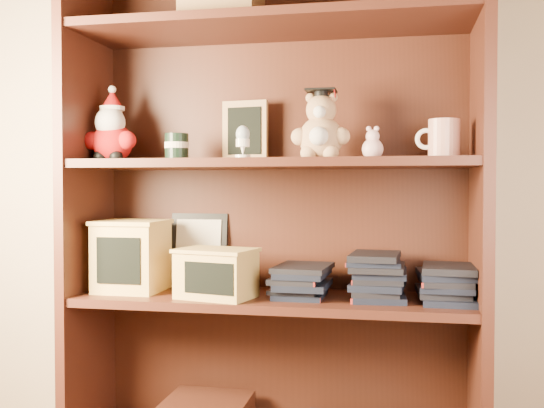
{
  "coord_description": "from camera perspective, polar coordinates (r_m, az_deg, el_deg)",
  "views": [
    {
      "loc": [
        0.54,
        -0.52,
        0.87
      ],
      "look_at": [
        0.18,
        1.3,
        0.82
      ],
      "focal_mm": 42.0,
      "sensor_mm": 36.0,
      "label": 1
    }
  ],
  "objects": [
    {
      "name": "book_stack_right",
      "position": [
        1.85,
        15.25,
        -6.98
      ],
      "size": [
        0.14,
        0.2,
        0.1
      ],
      "color": "black",
      "rests_on": "shelf_lower"
    },
    {
      "name": "treats_box",
      "position": [
        2.0,
        -12.46,
        -4.5
      ],
      "size": [
        0.2,
        0.2,
        0.22
      ],
      "color": "#DBB359",
      "rests_on": "shelf_lower"
    },
    {
      "name": "egg_cup",
      "position": [
        1.8,
        -2.63,
        5.68
      ],
      "size": [
        0.04,
        0.04,
        0.09
      ],
      "color": "white",
      "rests_on": "shelf_upper"
    },
    {
      "name": "certificate_frame",
      "position": [
        2.07,
        -6.59,
        -4.08
      ],
      "size": [
        0.19,
        0.05,
        0.23
      ],
      "color": "black",
      "rests_on": "shelf_lower"
    },
    {
      "name": "book_stack_mid",
      "position": [
        1.84,
        9.44,
        -6.47
      ],
      "size": [
        0.14,
        0.2,
        0.13
      ],
      "color": "black",
      "rests_on": "shelf_lower"
    },
    {
      "name": "bookcase",
      "position": [
        1.91,
        0.22,
        -1.19
      ],
      "size": [
        1.2,
        0.35,
        1.6
      ],
      "color": "#421D12",
      "rests_on": "ground"
    },
    {
      "name": "teachers_tin",
      "position": [
        1.94,
        -8.54,
        5.11
      ],
      "size": [
        0.07,
        0.07,
        0.08
      ],
      "color": "black",
      "rests_on": "shelf_upper"
    },
    {
      "name": "shelf_upper",
      "position": [
        1.86,
        0.0,
        3.62
      ],
      "size": [
        1.14,
        0.33,
        0.02
      ],
      "color": "#421D12",
      "rests_on": "ground"
    },
    {
      "name": "chalkboard_plaque",
      "position": [
        2.0,
        -2.42,
        6.46
      ],
      "size": [
        0.15,
        0.09,
        0.19
      ],
      "color": "#9E7547",
      "rests_on": "shelf_upper"
    },
    {
      "name": "book_stack_left",
      "position": [
        1.86,
        2.61,
        -6.85
      ],
      "size": [
        0.14,
        0.2,
        0.1
      ],
      "color": "black",
      "rests_on": "shelf_lower"
    },
    {
      "name": "pink_figurine",
      "position": [
        1.83,
        9.0,
        5.16
      ],
      "size": [
        0.06,
        0.06,
        0.1
      ],
      "color": "beige",
      "rests_on": "shelf_upper"
    },
    {
      "name": "teacher_mug",
      "position": [
        1.83,
        15.08,
        5.67
      ],
      "size": [
        0.12,
        0.09,
        0.11
      ],
      "color": "silver",
      "rests_on": "shelf_upper"
    },
    {
      "name": "shelf_lower",
      "position": [
        1.89,
        0.0,
        -8.6
      ],
      "size": [
        1.14,
        0.33,
        0.02
      ],
      "color": "#421D12",
      "rests_on": "ground"
    },
    {
      "name": "grad_teddy_bear",
      "position": [
        1.84,
        4.4,
        6.47
      ],
      "size": [
        0.17,
        0.15,
        0.21
      ],
      "color": "tan",
      "rests_on": "shelf_upper"
    },
    {
      "name": "santa_plush",
      "position": [
        2.02,
        -14.19,
        6.24
      ],
      "size": [
        0.17,
        0.12,
        0.24
      ],
      "color": "#A50F0F",
      "rests_on": "shelf_upper"
    },
    {
      "name": "pencils_box",
      "position": [
        1.85,
        -5.02,
        -6.16
      ],
      "size": [
        0.25,
        0.2,
        0.14
      ],
      "color": "#DBB359",
      "rests_on": "shelf_lower"
    }
  ]
}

